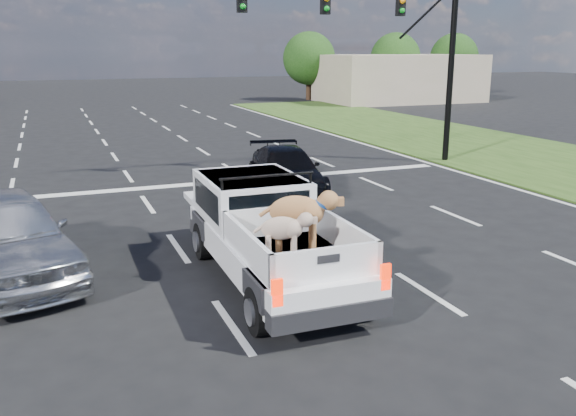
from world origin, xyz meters
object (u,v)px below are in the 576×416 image
Objects in this scene: pickup_truck at (268,231)px; traffic_signal at (395,28)px; silver_sedan at (6,236)px; black_coupe at (286,170)px.

traffic_signal is at bearing 49.56° from pickup_truck.
silver_sedan is (-12.14, -7.02, -3.93)m from traffic_signal.
traffic_signal is 2.08× the size of black_coupe.
silver_sedan is 1.07× the size of black_coupe.
black_coupe is at bearing 17.53° from silver_sedan.
silver_sedan is at bearing -137.95° from black_coupe.
black_coupe is at bearing 66.78° from pickup_truck.
black_coupe is (7.22, 4.55, -0.16)m from silver_sedan.
traffic_signal reaches higher than silver_sedan.
traffic_signal is at bearing 15.35° from silver_sedan.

